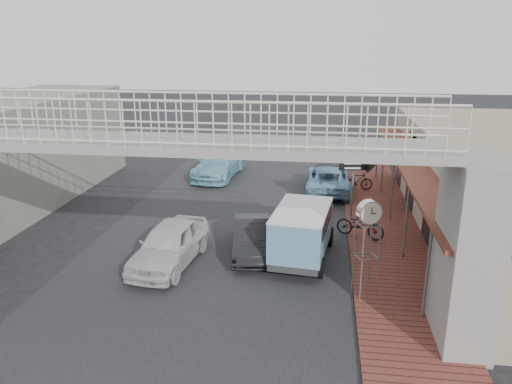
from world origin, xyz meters
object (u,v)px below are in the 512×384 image
(street_clock, at_px, (369,217))
(angkot_curb, at_px, (328,179))
(angkot_far, at_px, (219,164))
(motorcycle_far, at_px, (357,181))
(white_hatchback, at_px, (169,244))
(arrow_sign, at_px, (372,161))
(angkot_van, at_px, (303,226))
(dark_sedan, at_px, (252,237))
(motorcycle_near, at_px, (360,225))

(street_clock, bearing_deg, angkot_curb, 72.34)
(angkot_far, relative_size, motorcycle_far, 3.19)
(white_hatchback, distance_m, street_clock, 7.10)
(white_hatchback, distance_m, arrow_sign, 9.51)
(white_hatchback, distance_m, angkot_van, 4.79)
(angkot_curb, bearing_deg, angkot_van, 83.43)
(white_hatchback, bearing_deg, arrow_sign, 43.73)
(angkot_far, height_order, arrow_sign, arrow_sign)
(dark_sedan, xyz_separation_m, motorcycle_far, (4.31, 8.48, -0.05))
(white_hatchback, distance_m, dark_sedan, 3.07)
(white_hatchback, relative_size, street_clock, 1.45)
(arrow_sign, bearing_deg, angkot_curb, 105.99)
(white_hatchback, height_order, motorcycle_near, white_hatchback)
(motorcycle_near, relative_size, street_clock, 0.64)
(angkot_curb, xyz_separation_m, motorcycle_near, (1.25, -6.41, -0.07))
(angkot_curb, relative_size, street_clock, 1.61)
(motorcycle_near, height_order, arrow_sign, arrow_sign)
(motorcycle_far, bearing_deg, angkot_far, 65.39)
(angkot_far, relative_size, angkot_van, 1.22)
(angkot_far, distance_m, arrow_sign, 10.35)
(white_hatchback, relative_size, angkot_far, 0.85)
(angkot_van, distance_m, arrow_sign, 5.55)
(angkot_van, xyz_separation_m, arrow_sign, (2.73, 4.62, 1.41))
(angkot_far, height_order, street_clock, street_clock)
(white_hatchback, xyz_separation_m, motorcycle_near, (6.85, 3.23, -0.14))
(angkot_van, xyz_separation_m, motorcycle_near, (2.20, 2.17, -0.65))
(white_hatchback, distance_m, motorcycle_near, 7.57)
(angkot_van, relative_size, arrow_sign, 1.33)
(motorcycle_far, bearing_deg, dark_sedan, 143.11)
(angkot_far, relative_size, arrow_sign, 1.63)
(motorcycle_near, bearing_deg, dark_sedan, 137.85)
(dark_sedan, relative_size, angkot_curb, 0.79)
(dark_sedan, distance_m, angkot_far, 11.09)
(white_hatchback, bearing_deg, angkot_far, 99.62)
(angkot_far, height_order, motorcycle_far, angkot_far)
(motorcycle_near, bearing_deg, angkot_curb, 33.63)
(angkot_van, bearing_deg, motorcycle_far, 81.14)
(motorcycle_near, xyz_separation_m, motorcycle_far, (0.24, 6.56, -0.03))
(angkot_curb, height_order, angkot_far, angkot_far)
(dark_sedan, distance_m, motorcycle_near, 4.50)
(motorcycle_near, distance_m, motorcycle_far, 6.56)
(angkot_curb, height_order, arrow_sign, arrow_sign)
(angkot_curb, relative_size, arrow_sign, 1.54)
(street_clock, bearing_deg, arrow_sign, 61.21)
(white_hatchback, bearing_deg, street_clock, -6.06)
(dark_sedan, xyz_separation_m, arrow_sign, (4.60, 4.37, 2.05))
(angkot_curb, relative_size, motorcycle_near, 2.50)
(white_hatchback, distance_m, motorcycle_far, 12.09)
(angkot_far, bearing_deg, motorcycle_near, -43.35)
(motorcycle_far, distance_m, arrow_sign, 4.62)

